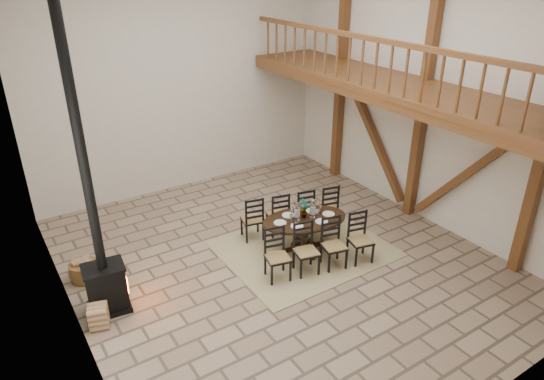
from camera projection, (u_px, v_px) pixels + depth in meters
ground at (279, 260)px, 8.90m from camera, size 8.00×8.00×0.00m
room_shell at (339, 89)px, 8.17m from camera, size 7.02×8.02×5.01m
rug at (304, 248)px, 9.24m from camera, size 3.00×2.50×0.02m
dining_table at (304, 233)px, 9.09m from camera, size 2.34×2.19×1.04m
wood_stove at (99, 249)px, 7.17m from camera, size 0.68×0.55×5.00m
log_basket at (84, 270)px, 8.32m from camera, size 0.48×0.48×0.40m
log_stack at (99, 316)px, 7.23m from camera, size 0.35×0.36×0.38m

